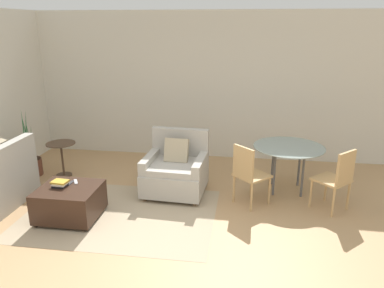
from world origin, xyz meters
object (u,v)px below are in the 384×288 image
object	(u,v)px
potted_plant	(31,162)
side_table	(62,153)
dining_chair_near_left	(248,171)
armchair	(176,170)
ottoman	(70,201)
tv_remote_secondary	(70,183)
dining_table	(289,152)
book_stack	(60,184)
tv_remote_primary	(76,182)
dining_chair_near_right	(338,176)

from	to	relation	value
potted_plant	side_table	world-z (taller)	potted_plant
potted_plant	dining_chair_near_left	xyz separation A→B (m)	(3.69, -0.60, 0.28)
armchair	ottoman	size ratio (longest dim) A/B	1.22
armchair	potted_plant	world-z (taller)	potted_plant
armchair	tv_remote_secondary	distance (m)	1.56
ottoman	side_table	bearing A→B (deg)	119.88
dining_table	side_table	bearing A→B (deg)	179.32
book_stack	dining_chair_near_left	xyz separation A→B (m)	(2.47, 0.70, 0.04)
ottoman	dining_table	world-z (taller)	dining_table
ottoman	tv_remote_primary	bearing A→B (deg)	84.95
book_stack	side_table	bearing A→B (deg)	116.35
dining_chair_near_left	armchair	bearing A→B (deg)	164.92
armchair	tv_remote_primary	distance (m)	1.49
tv_remote_primary	side_table	size ratio (longest dim) A/B	0.28
tv_remote_primary	tv_remote_secondary	world-z (taller)	same
side_table	dining_chair_near_left	world-z (taller)	dining_chair_near_left
side_table	dining_chair_near_right	xyz separation A→B (m)	(4.35, -0.65, 0.10)
ottoman	tv_remote_primary	size ratio (longest dim) A/B	4.76
side_table	dining_chair_near_left	xyz separation A→B (m)	(3.14, -0.65, 0.10)
book_stack	potted_plant	distance (m)	1.81
tv_remote_primary	dining_chair_near_left	bearing A→B (deg)	13.00
side_table	armchair	bearing A→B (deg)	-9.85
potted_plant	dining_table	bearing A→B (deg)	0.03
ottoman	tv_remote_primary	distance (m)	0.28
tv_remote_secondary	dining_chair_near_left	xyz separation A→B (m)	(2.38, 0.59, 0.07)
side_table	dining_chair_near_left	size ratio (longest dim) A/B	0.66
ottoman	dining_table	xyz separation A→B (m)	(2.95, 1.33, 0.40)
armchair	potted_plant	distance (m)	2.62
potted_plant	dining_table	size ratio (longest dim) A/B	1.09
book_stack	dining_table	size ratio (longest dim) A/B	0.20
book_stack	dining_table	xyz separation A→B (m)	(3.07, 1.31, 0.16)
armchair	tv_remote_primary	bearing A→B (deg)	-145.97
potted_plant	book_stack	bearing A→B (deg)	-46.79
armchair	dining_table	distance (m)	1.75
armchair	dining_chair_near_left	distance (m)	1.15
tv_remote_primary	side_table	distance (m)	1.44
tv_remote_secondary	dining_table	world-z (taller)	dining_table
armchair	dining_chair_near_right	bearing A→B (deg)	-7.29
tv_remote_secondary	dining_chair_near_left	size ratio (longest dim) A/B	0.18
ottoman	dining_chair_near_left	bearing A→B (deg)	17.23
book_stack	armchair	bearing A→B (deg)	36.08
dining_table	dining_chair_near_right	xyz separation A→B (m)	(0.61, -0.61, -0.12)
dining_table	dining_chair_near_right	bearing A→B (deg)	-45.00
dining_table	tv_remote_secondary	bearing A→B (deg)	-158.13
ottoman	tv_remote_primary	xyz separation A→B (m)	(0.02, 0.19, 0.21)
tv_remote_secondary	dining_chair_near_right	distance (m)	3.64
tv_remote_primary	book_stack	bearing A→B (deg)	-129.61
dining_chair_near_right	book_stack	bearing A→B (deg)	-169.16
tv_remote_primary	dining_table	distance (m)	3.16
tv_remote_primary	dining_table	bearing A→B (deg)	21.28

